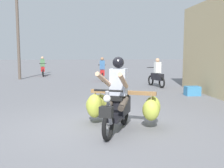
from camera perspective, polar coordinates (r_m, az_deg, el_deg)
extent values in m
plane|color=slate|center=(6.02, -2.93, -9.25)|extent=(120.00, 120.00, 0.00)
torus|color=black|center=(5.03, -0.87, -9.16)|extent=(0.30, 0.55, 0.56)
torus|color=black|center=(6.14, 2.69, -6.22)|extent=(0.30, 0.55, 0.56)
cube|color=black|center=(5.48, 0.80, -7.39)|extent=(0.44, 0.61, 0.08)
cube|color=black|center=(5.81, 1.94, -4.74)|extent=(0.51, 0.70, 0.36)
cube|color=black|center=(5.70, 1.74, -2.73)|extent=(0.48, 0.65, 0.10)
cylinder|color=gray|center=(5.00, -0.66, -5.23)|extent=(0.18, 0.29, 0.69)
cylinder|color=black|center=(4.91, -0.81, -1.44)|extent=(0.53, 0.26, 0.04)
sphere|color=silver|center=(4.85, -1.10, -3.20)|extent=(0.14, 0.14, 0.14)
cube|color=black|center=(4.86, -1.25, -6.06)|extent=(0.28, 0.24, 0.20)
cube|color=black|center=(4.96, -0.87, -5.82)|extent=(0.20, 0.30, 0.04)
cube|color=olive|center=(5.91, 2.35, -1.80)|extent=(1.41, 0.69, 0.08)
cube|color=olive|center=(6.08, 2.79, -1.84)|extent=(1.27, 0.61, 0.06)
ellipsoid|color=#AFBA3F|center=(6.09, -3.80, -4.78)|extent=(0.40, 0.37, 0.54)
cylinder|color=#998459|center=(6.04, -3.82, -2.03)|extent=(0.02, 0.02, 0.11)
ellipsoid|color=#B3BD43|center=(5.76, 8.40, -5.61)|extent=(0.49, 0.48, 0.46)
cylinder|color=#998459|center=(5.71, 8.45, -2.88)|extent=(0.02, 0.02, 0.16)
ellipsoid|color=#BAC44A|center=(6.42, -2.46, -4.35)|extent=(0.49, 0.47, 0.48)
cylinder|color=#998459|center=(6.37, -2.47, -1.81)|extent=(0.02, 0.02, 0.16)
ellipsoid|color=#B7C247|center=(6.28, -3.62, -4.62)|extent=(0.61, 0.59, 0.46)
cylinder|color=#998459|center=(6.23, -3.64, -2.04)|extent=(0.02, 0.02, 0.17)
ellipsoid|color=#AEB93E|center=(6.11, 8.76, -4.89)|extent=(0.48, 0.47, 0.49)
cylinder|color=#998459|center=(6.06, 8.81, -2.25)|extent=(0.02, 0.02, 0.14)
cube|color=#B2B7C6|center=(5.54, 1.41, 0.44)|extent=(0.40, 0.34, 0.56)
sphere|color=black|center=(5.49, 1.36, 4.68)|extent=(0.24, 0.24, 0.24)
cylinder|color=tan|center=(5.15, 2.44, 0.69)|extent=(0.32, 0.71, 0.39)
cylinder|color=tan|center=(5.27, -1.66, 0.83)|extent=(0.42, 0.68, 0.39)
cylinder|color=#4C4238|center=(5.45, 2.46, -4.23)|extent=(0.30, 0.45, 0.27)
cylinder|color=#4C4238|center=(5.53, -0.35, -4.07)|extent=(0.30, 0.45, 0.27)
torus|color=black|center=(18.85, -14.68, 2.29)|extent=(0.17, 0.53, 0.52)
torus|color=black|center=(19.95, -14.77, 2.52)|extent=(0.17, 0.53, 0.52)
cube|color=red|center=(19.48, -14.75, 3.14)|extent=(0.39, 0.93, 0.32)
cylinder|color=black|center=(18.86, -14.74, 4.30)|extent=(0.50, 0.12, 0.04)
cube|color=#4C7F51|center=(19.48, -14.79, 4.46)|extent=(0.33, 0.25, 0.52)
sphere|color=tan|center=(19.45, -14.82, 5.49)|extent=(0.20, 0.20, 0.20)
torus|color=black|center=(16.23, -2.18, 1.82)|extent=(0.10, 0.52, 0.52)
torus|color=black|center=(15.13, -2.07, 1.46)|extent=(0.10, 0.52, 0.52)
cube|color=red|center=(15.56, -2.13, 2.49)|extent=(0.28, 0.91, 0.32)
cylinder|color=black|center=(16.13, -2.19, 4.14)|extent=(0.50, 0.06, 0.04)
cube|color=#386699|center=(15.51, -2.13, 4.14)|extent=(0.31, 0.21, 0.52)
sphere|color=#9E7051|center=(15.52, -2.14, 5.44)|extent=(0.20, 0.20, 0.20)
torus|color=black|center=(13.61, 8.38, 0.80)|extent=(0.20, 0.52, 0.52)
torus|color=black|center=(12.66, 10.71, 0.30)|extent=(0.20, 0.52, 0.52)
cube|color=black|center=(13.02, 9.74, 1.56)|extent=(0.44, 0.93, 0.32)
cylinder|color=black|center=(13.52, 8.53, 3.56)|extent=(0.49, 0.15, 0.04)
cube|color=silver|center=(12.97, 9.82, 3.53)|extent=(0.34, 0.26, 0.52)
sphere|color=tan|center=(12.97, 9.81, 5.08)|extent=(0.20, 0.20, 0.20)
cube|color=teal|center=(10.76, 16.97, -1.44)|extent=(0.56, 0.40, 0.36)
cylinder|color=brown|center=(17.52, -19.66, 10.15)|extent=(0.18, 0.18, 5.62)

